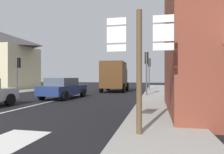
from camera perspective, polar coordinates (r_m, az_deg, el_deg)
ground_plane at (r=16.50m, az=-10.88°, el=-5.31°), size 80.00×80.00×0.00m
sidewalk_right at (r=13.21m, az=12.91°, el=-6.35°), size 2.38×44.00×0.14m
lane_centre_stripe at (r=12.93m, az=-17.86°, el=-6.78°), size 0.16×12.00×0.01m
lane_turn_arrow at (r=5.58m, az=-27.65°, el=-15.97°), size 1.20×2.20×0.01m
sedan_far at (r=15.02m, az=-13.40°, el=-2.93°), size 2.25×4.33×1.47m
delivery_truck at (r=21.29m, az=0.76°, el=0.35°), size 2.61×5.06×3.05m
route_sign_post at (r=5.13m, az=7.58°, el=4.12°), size 1.66×0.14×3.20m
traffic_light_near_left at (r=20.26m, az=-24.69°, el=2.50°), size 0.30×0.49×3.25m
traffic_light_far_right at (r=22.73m, az=10.31°, el=2.82°), size 0.30×0.49×3.56m
traffic_light_near_right at (r=16.10m, az=9.59°, el=3.66°), size 0.30×0.49×3.45m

